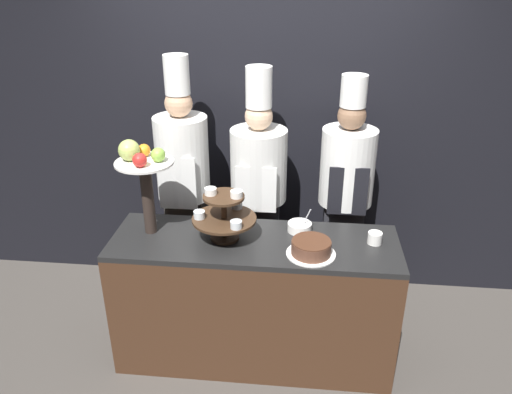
{
  "coord_description": "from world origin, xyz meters",
  "views": [
    {
      "loc": [
        0.28,
        -2.36,
        2.46
      ],
      "look_at": [
        0.0,
        0.39,
        1.15
      ],
      "focal_mm": 35.0,
      "sensor_mm": 36.0,
      "label": 1
    }
  ],
  "objects_px": {
    "fruit_pedestal": "(142,169)",
    "chef_center_left": "(259,187)",
    "cake_round": "(311,248)",
    "chef_left": "(184,179)",
    "chef_center_right": "(346,190)",
    "tiered_stand": "(224,214)",
    "serving_bowl_far": "(300,227)",
    "cup_white": "(375,238)"
  },
  "relations": [
    {
      "from": "cake_round",
      "to": "chef_center_right",
      "type": "bearing_deg",
      "value": 71.81
    },
    {
      "from": "fruit_pedestal",
      "to": "chef_center_right",
      "type": "height_order",
      "value": "chef_center_right"
    },
    {
      "from": "tiered_stand",
      "to": "chef_center_left",
      "type": "distance_m",
      "value": 0.61
    },
    {
      "from": "tiered_stand",
      "to": "fruit_pedestal",
      "type": "distance_m",
      "value": 0.56
    },
    {
      "from": "cup_white",
      "to": "cake_round",
      "type": "bearing_deg",
      "value": -156.24
    },
    {
      "from": "chef_center_left",
      "to": "fruit_pedestal",
      "type": "bearing_deg",
      "value": -139.95
    },
    {
      "from": "cake_round",
      "to": "chef_left",
      "type": "relative_size",
      "value": 0.15
    },
    {
      "from": "tiered_stand",
      "to": "serving_bowl_far",
      "type": "relative_size",
      "value": 2.49
    },
    {
      "from": "cup_white",
      "to": "fruit_pedestal",
      "type": "bearing_deg",
      "value": 179.82
    },
    {
      "from": "fruit_pedestal",
      "to": "cake_round",
      "type": "bearing_deg",
      "value": -9.58
    },
    {
      "from": "chef_center_left",
      "to": "chef_center_right",
      "type": "xyz_separation_m",
      "value": [
        0.62,
        -0.0,
        0.01
      ]
    },
    {
      "from": "chef_left",
      "to": "cake_round",
      "type": "bearing_deg",
      "value": -37.94
    },
    {
      "from": "cake_round",
      "to": "chef_center_left",
      "type": "bearing_deg",
      "value": 117.74
    },
    {
      "from": "cake_round",
      "to": "serving_bowl_far",
      "type": "xyz_separation_m",
      "value": [
        -0.07,
        0.28,
        -0.02
      ]
    },
    {
      "from": "cup_white",
      "to": "tiered_stand",
      "type": "bearing_deg",
      "value": -177.77
    },
    {
      "from": "cake_round",
      "to": "chef_left",
      "type": "bearing_deg",
      "value": 142.06
    },
    {
      "from": "chef_left",
      "to": "chef_center_right",
      "type": "bearing_deg",
      "value": 0.0
    },
    {
      "from": "chef_left",
      "to": "tiered_stand",
      "type": "bearing_deg",
      "value": -56.25
    },
    {
      "from": "cake_round",
      "to": "cup_white",
      "type": "bearing_deg",
      "value": 23.76
    },
    {
      "from": "fruit_pedestal",
      "to": "cake_round",
      "type": "distance_m",
      "value": 1.11
    },
    {
      "from": "tiered_stand",
      "to": "chef_center_right",
      "type": "relative_size",
      "value": 0.22
    },
    {
      "from": "chef_center_right",
      "to": "tiered_stand",
      "type": "bearing_deg",
      "value": -142.65
    },
    {
      "from": "chef_center_right",
      "to": "serving_bowl_far",
      "type": "bearing_deg",
      "value": -124.83
    },
    {
      "from": "chef_center_left",
      "to": "chef_left",
      "type": "bearing_deg",
      "value": -179.99
    },
    {
      "from": "cup_white",
      "to": "chef_center_right",
      "type": "bearing_deg",
      "value": 105.03
    },
    {
      "from": "fruit_pedestal",
      "to": "cup_white",
      "type": "xyz_separation_m",
      "value": [
        1.42,
        -0.0,
        -0.39
      ]
    },
    {
      "from": "chef_center_left",
      "to": "chef_center_right",
      "type": "bearing_deg",
      "value": -0.0
    },
    {
      "from": "fruit_pedestal",
      "to": "tiered_stand",
      "type": "bearing_deg",
      "value": -4.61
    },
    {
      "from": "fruit_pedestal",
      "to": "chef_center_left",
      "type": "distance_m",
      "value": 0.91
    },
    {
      "from": "tiered_stand",
      "to": "chef_left",
      "type": "height_order",
      "value": "chef_left"
    },
    {
      "from": "cup_white",
      "to": "chef_left",
      "type": "height_order",
      "value": "chef_left"
    },
    {
      "from": "cup_white",
      "to": "chef_left",
      "type": "distance_m",
      "value": 1.42
    },
    {
      "from": "tiered_stand",
      "to": "chef_left",
      "type": "distance_m",
      "value": 0.71
    },
    {
      "from": "chef_left",
      "to": "chef_center_right",
      "type": "relative_size",
      "value": 1.06
    },
    {
      "from": "tiered_stand",
      "to": "chef_center_left",
      "type": "height_order",
      "value": "chef_center_left"
    },
    {
      "from": "cup_white",
      "to": "chef_left",
      "type": "xyz_separation_m",
      "value": [
        -1.31,
        0.55,
        0.1
      ]
    },
    {
      "from": "chef_left",
      "to": "chef_center_left",
      "type": "xyz_separation_m",
      "value": [
        0.55,
        0.0,
        -0.04
      ]
    },
    {
      "from": "chef_left",
      "to": "chef_center_left",
      "type": "bearing_deg",
      "value": 0.01
    },
    {
      "from": "chef_left",
      "to": "chef_center_left",
      "type": "relative_size",
      "value": 1.03
    },
    {
      "from": "tiered_stand",
      "to": "chef_center_left",
      "type": "bearing_deg",
      "value": 75.38
    },
    {
      "from": "cake_round",
      "to": "serving_bowl_far",
      "type": "bearing_deg",
      "value": 104.84
    },
    {
      "from": "tiered_stand",
      "to": "cake_round",
      "type": "xyz_separation_m",
      "value": [
        0.53,
        -0.13,
        -0.13
      ]
    }
  ]
}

